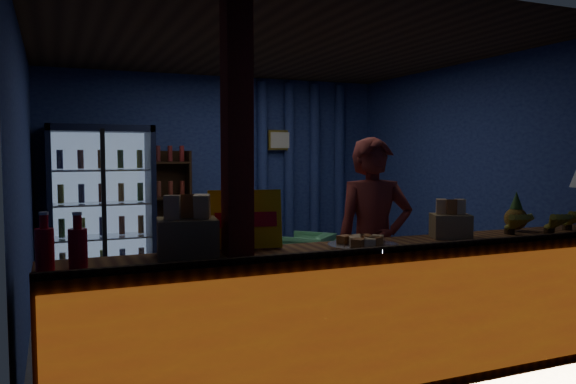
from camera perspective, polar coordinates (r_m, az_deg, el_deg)
name	(u,v)px	position (r m, az deg, el deg)	size (l,w,h in m)	color
ground	(280,309)	(5.77, -0.77, -11.84)	(4.60, 4.60, 0.00)	#515154
room_walls	(280,153)	(5.55, -0.79, 3.94)	(4.60, 4.60, 4.60)	navy
counter	(384,313)	(4.00, 9.76, -12.00)	(4.40, 0.57, 0.99)	brown
support_post	(237,198)	(3.42, -5.16, -0.65)	(0.16, 0.16, 2.60)	maroon
beverage_cooler	(101,206)	(7.11, -18.43, -1.37)	(1.20, 0.62, 1.90)	black
bottle_shelf	(170,214)	(7.38, -11.89, -2.15)	(0.50, 0.28, 1.60)	#322110
curtain_folds	(289,172)	(7.92, 0.11, 2.02)	(1.74, 0.14, 2.50)	navy
framed_picture	(280,140)	(7.82, -0.78, 5.29)	(0.36, 0.04, 0.28)	#B3952C
shopkeeper	(374,245)	(4.51, 8.71, -5.32)	(0.62, 0.41, 1.70)	maroon
green_chair	(307,255)	(7.19, 1.90, -6.39)	(0.59, 0.61, 0.56)	#60C179
side_table	(250,258)	(7.16, -3.83, -6.67)	(0.65, 0.55, 0.59)	#322110
yellow_sign	(245,219)	(3.68, -4.37, -2.79)	(0.49, 0.19, 0.38)	yellow
soda_bottles	(61,247)	(3.21, -22.05, -5.23)	(0.26, 0.18, 0.32)	red
snack_box_left	(187,234)	(3.46, -10.19, -4.27)	(0.39, 0.34, 0.38)	tan
snack_box_centre	(451,224)	(4.31, 16.19, -3.16)	(0.34, 0.31, 0.29)	tan
pastry_tray	(363,244)	(3.74, 7.64, -5.26)	(0.47, 0.47, 0.08)	silver
banana_bunches	(547,221)	(4.81, 24.85, -2.70)	(0.88, 0.32, 0.19)	gold
pineapple	(516,215)	(4.84, 22.15, -2.19)	(0.18, 0.18, 0.31)	#9B661C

